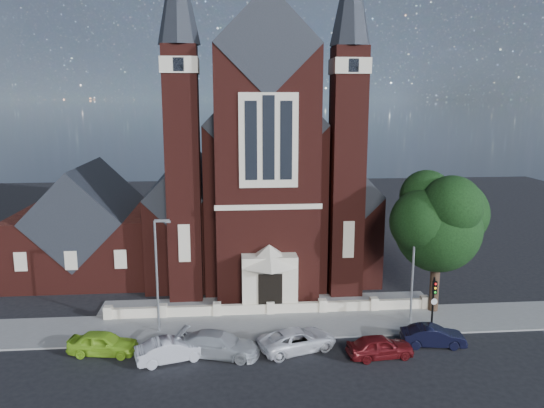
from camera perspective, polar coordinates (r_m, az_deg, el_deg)
The scene contains 16 objects.
ground at distance 48.90m, azimuth -1.01°, elevation -7.90°, with size 120.00×120.00×0.00m, color black.
pavement_strip at distance 39.16m, azimuth 0.06°, elevation -12.91°, with size 60.00×5.00×0.12m, color slate.
forecourt_paving at distance 42.83m, azimuth -0.41°, elevation -10.74°, with size 26.00×3.00×0.14m, color slate.
forecourt_wall at distance 40.99m, azimuth -0.19°, elevation -11.77°, with size 24.00×0.40×0.90m, color beige.
church at distance 54.71m, azimuth -1.61°, elevation 2.97°, with size 20.01×34.90×29.20m.
parish_hall at distance 52.18m, azimuth -19.10°, elevation -2.72°, with size 12.00×12.20×10.24m.
street_tree at distance 41.03m, azimuth 17.73°, elevation -2.07°, with size 6.40×6.60×10.70m.
street_lamp_left at distance 37.23m, azimuth -12.18°, elevation -6.89°, with size 1.16×0.22×8.09m.
street_lamp_right at distance 39.20m, azimuth 15.07°, elevation -6.10°, with size 1.16×0.22×8.09m.
traffic_signal at distance 38.77m, azimuth 17.00°, elevation -9.55°, with size 0.28×0.42×4.00m.
car_lime_van at distance 36.50m, azimuth -17.73°, elevation -14.06°, with size 1.76×4.36×1.49m, color #95CF29.
car_silver_a at distance 34.64m, azimuth -10.77°, elevation -15.17°, with size 1.53×4.39×1.45m, color #B6B7BE.
car_silver_b at distance 34.83m, azimuth -5.72°, elevation -14.80°, with size 2.13×5.23×1.52m, color #A9ADB1.
car_white_suv at distance 35.42m, azimuth 2.78°, elevation -14.37°, with size 2.36×5.12×1.42m, color white.
car_dark_red at distance 35.17m, azimuth 11.54°, elevation -14.78°, with size 1.69×4.21×1.44m, color #5E1013.
car_navy at distance 37.47m, azimuth 16.94°, elevation -13.43°, with size 1.45×4.15×1.37m, color black.
Camera 1 is at (-3.09, -31.12, 15.97)m, focal length 35.00 mm.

